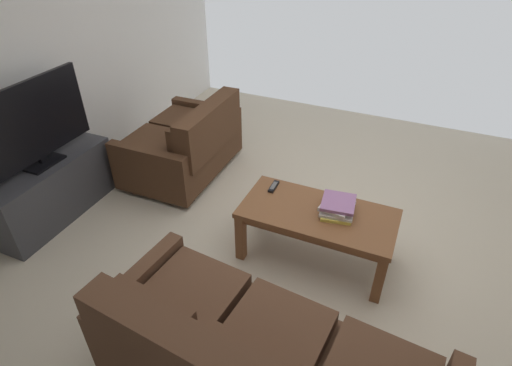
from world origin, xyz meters
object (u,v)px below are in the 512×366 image
object	(u,v)px
book_stack	(337,207)
loveseat_near	(186,144)
tv_stand	(53,190)
flat_tv	(30,125)
coffee_table	(317,219)
tv_remote	(274,187)

from	to	relation	value
book_stack	loveseat_near	bearing A→B (deg)	-20.08
tv_stand	flat_tv	size ratio (longest dim) A/B	1.06
coffee_table	tv_remote	bearing A→B (deg)	-20.40
flat_tv	book_stack	distance (m)	2.51
book_stack	tv_remote	bearing A→B (deg)	-10.99
loveseat_near	book_stack	distance (m)	1.84
book_stack	tv_remote	distance (m)	0.56
tv_stand	book_stack	world-z (taller)	book_stack
loveseat_near	coffee_table	xyz separation A→B (m)	(-1.59, 0.68, 0.05)
tv_stand	tv_remote	size ratio (longest dim) A/B	7.36
tv_stand	flat_tv	xyz separation A→B (m)	(-0.00, 0.00, 0.64)
loveseat_near	coffee_table	distance (m)	1.73
coffee_table	book_stack	distance (m)	0.18
flat_tv	book_stack	xyz separation A→B (m)	(-2.43, -0.46, -0.40)
tv_stand	flat_tv	distance (m)	0.64
coffee_table	tv_remote	size ratio (longest dim) A/B	7.19
loveseat_near	tv_stand	world-z (taller)	loveseat_near
tv_stand	book_stack	xyz separation A→B (m)	(-2.43, -0.46, 0.24)
loveseat_near	book_stack	xyz separation A→B (m)	(-1.72, 0.63, 0.17)
loveseat_near	flat_tv	world-z (taller)	flat_tv
loveseat_near	flat_tv	distance (m)	1.42
coffee_table	book_stack	bearing A→B (deg)	-158.41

